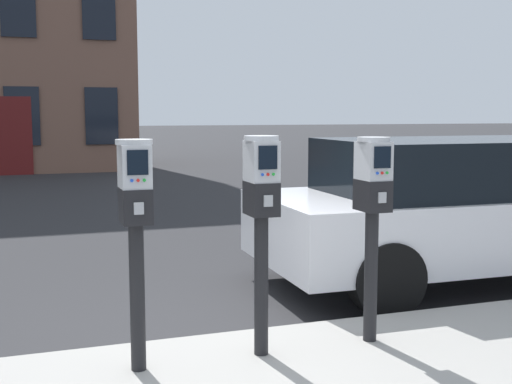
{
  "coord_description": "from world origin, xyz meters",
  "views": [
    {
      "loc": [
        -1.2,
        -4.15,
        1.68
      ],
      "look_at": [
        0.19,
        -0.18,
        1.17
      ],
      "focal_mm": 46.71,
      "sensor_mm": 36.0,
      "label": 1
    }
  ],
  "objects": [
    {
      "name": "parked_car_navy_coupe",
      "position": [
        3.02,
        1.3,
        0.75
      ],
      "size": [
        4.46,
        1.93,
        1.42
      ],
      "rotation": [
        0.0,
        0.0,
        -0.02
      ],
      "color": "silver",
      "rests_on": "ground_plane"
    },
    {
      "name": "parking_meter_twin_adjacent",
      "position": [
        0.19,
        -0.28,
        1.1
      ],
      "size": [
        0.22,
        0.25,
        1.4
      ],
      "rotation": [
        0.0,
        0.0,
        -1.57
      ],
      "color": "black",
      "rests_on": "sidewalk_slab"
    },
    {
      "name": "ground_plane",
      "position": [
        0.0,
        0.0,
        0.0
      ],
      "size": [
        160.0,
        160.0,
        0.0
      ],
      "primitive_type": "plane",
      "color": "#28282B"
    },
    {
      "name": "parking_meter_near_kerb",
      "position": [
        -0.59,
        -0.28,
        1.09
      ],
      "size": [
        0.22,
        0.25,
        1.38
      ],
      "rotation": [
        0.0,
        0.0,
        -1.57
      ],
      "color": "black",
      "rests_on": "sidewalk_slab"
    },
    {
      "name": "parking_meter_end_of_row",
      "position": [
        0.98,
        -0.28,
        1.09
      ],
      "size": [
        0.22,
        0.25,
        1.38
      ],
      "rotation": [
        0.0,
        0.0,
        -1.57
      ],
      "color": "black",
      "rests_on": "sidewalk_slab"
    }
  ]
}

